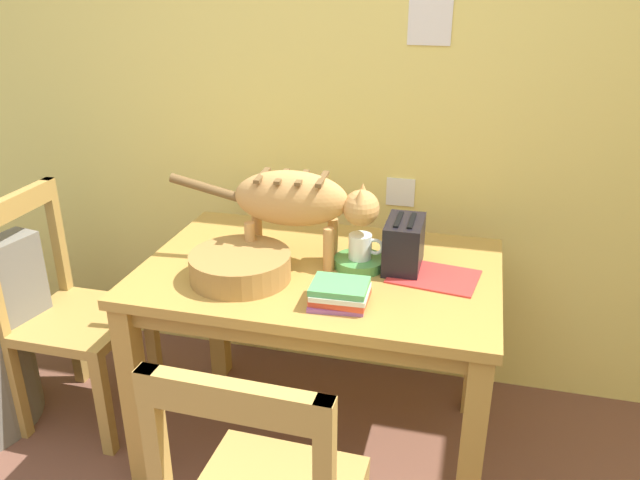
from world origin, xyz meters
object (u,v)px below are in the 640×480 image
Objects in this scene: book_stack at (340,294)px; toaster at (404,244)px; dining_table at (320,292)px; cat at (299,201)px; saucer_bowl at (360,262)px; coffee_mug at (361,246)px; wooden_chair_far at (70,315)px; magazine at (434,277)px; wicker_basket at (240,266)px.

toaster is (0.15, 0.30, 0.05)m from book_stack.
dining_table is 1.67× the size of cat.
toaster is at bearing 13.27° from saucer_bowl.
coffee_mug is at bearing 14.15° from dining_table.
magazine is at bearing 93.49° from wooden_chair_far.
book_stack reaches higher than saucer_bowl.
saucer_bowl is 1.45× the size of coffee_mug.
toaster is at bearing 163.46° from magazine.
wooden_chair_far is at bearing -176.62° from dining_table.
cat is 1.05m from wooden_chair_far.
wooden_chair_far is at bearing 173.22° from wicker_basket.
wooden_chair_far is at bearing 170.82° from book_stack.
saucer_bowl is at bearing 88.22° from book_stack.
coffee_mug is at bearing 95.07° from wooden_chair_far.
book_stack is at bearing -127.51° from magazine.
cat is 0.29m from wicker_basket.
wooden_chair_far reaches higher than toaster.
cat is 0.77× the size of wooden_chair_far.
toaster reaches higher than magazine.
magazine reaches higher than dining_table.
saucer_bowl is 0.87× the size of toaster.
book_stack is 1.17m from wooden_chair_far.
dining_table is 0.40m from magazine.
saucer_bowl is 0.25m from magazine.
coffee_mug is 0.43× the size of magazine.
wicker_basket is 0.35× the size of wooden_chair_far.
cat is 3.85× the size of book_stack.
book_stack is 0.56× the size of wicker_basket.
magazine is 0.37m from book_stack.
cat is at bearing -172.16° from magazine.
magazine is at bearing 14.99° from wicker_basket.
coffee_mug is (0.00, 0.00, 0.06)m from saucer_bowl.
magazine is (0.25, -0.02, -0.01)m from saucer_bowl.
saucer_bowl is (0.21, 0.01, -0.21)m from cat.
cat is 0.29m from saucer_bowl.
coffee_mug is 0.36× the size of wicker_basket.
coffee_mug reaches higher than magazine.
coffee_mug is 1.18m from wooden_chair_far.
cat is at bearing -172.40° from toaster.
wooden_chair_far is (-1.26, -0.13, -0.38)m from toaster.
toaster is 0.21× the size of wooden_chair_far.
magazine is at bearing 44.14° from book_stack.
wooden_chair_far is (-1.11, 0.18, -0.33)m from book_stack.
toaster is (-0.11, 0.05, 0.08)m from magazine.
dining_table is 0.34m from toaster.
coffee_mug reaches higher than book_stack.
dining_table is at bearing 117.27° from book_stack.
book_stack is 0.94× the size of toaster.
magazine is 0.64m from wicker_basket.
wicker_basket is (-0.23, -0.15, 0.14)m from dining_table.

